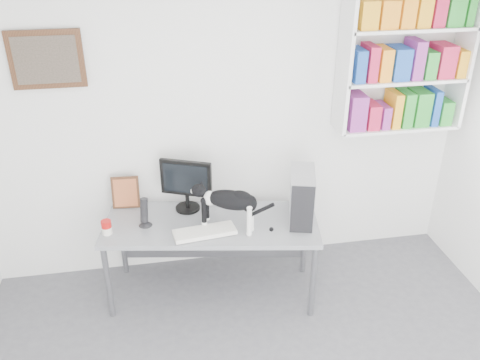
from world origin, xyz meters
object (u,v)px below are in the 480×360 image
(leaning_print, at_px, (126,192))
(monitor, at_px, (187,185))
(soup_can, at_px, (107,227))
(cat, at_px, (229,210))
(bookshelf, at_px, (406,54))
(desk, at_px, (212,258))
(pc_tower, at_px, (302,196))
(keyboard, at_px, (205,232))
(speaker, at_px, (144,212))

(leaning_print, bearing_deg, monitor, -10.51)
(soup_can, xyz_separation_m, cat, (0.91, -0.11, 0.12))
(bookshelf, xyz_separation_m, monitor, (-1.77, -0.11, -0.94))
(desk, bearing_deg, pc_tower, 4.06)
(keyboard, xyz_separation_m, leaning_print, (-0.58, 0.51, 0.12))
(speaker, bearing_deg, bookshelf, 38.13)
(speaker, bearing_deg, soup_can, -136.83)
(desk, xyz_separation_m, pc_tower, (0.70, -0.07, 0.55))
(speaker, bearing_deg, leaning_print, 144.91)
(bookshelf, distance_m, cat, 1.84)
(monitor, relative_size, speaker, 1.84)
(monitor, height_order, cat, monitor)
(keyboard, height_order, speaker, speaker)
(bookshelf, relative_size, soup_can, 11.12)
(desk, bearing_deg, speaker, -175.38)
(cat, bearing_deg, desk, 160.55)
(desk, relative_size, cat, 2.91)
(keyboard, xyz_separation_m, pc_tower, (0.77, 0.08, 0.18))
(bookshelf, distance_m, pc_tower, 1.38)
(desk, height_order, cat, cat)
(desk, xyz_separation_m, speaker, (-0.50, 0.05, 0.47))
(keyboard, bearing_deg, pc_tower, -0.89)
(leaning_print, bearing_deg, cat, -28.12)
(soup_can, relative_size, cat, 0.20)
(desk, distance_m, leaning_print, 0.88)
(keyboard, distance_m, soup_can, 0.73)
(pc_tower, height_order, speaker, pc_tower)
(monitor, height_order, keyboard, monitor)
(bookshelf, bearing_deg, leaning_print, 179.48)
(pc_tower, distance_m, soup_can, 1.50)
(keyboard, height_order, soup_can, soup_can)
(desk, distance_m, soup_can, 0.88)
(desk, bearing_deg, soup_can, -168.72)
(desk, relative_size, leaning_print, 6.07)
(leaning_print, distance_m, cat, 0.92)
(monitor, relative_size, keyboard, 0.95)
(bookshelf, distance_m, leaning_print, 2.48)
(bookshelf, bearing_deg, speaker, -172.07)
(desk, bearing_deg, leaning_print, 160.74)
(desk, xyz_separation_m, soup_can, (-0.79, -0.02, 0.40))
(keyboard, bearing_deg, desk, 59.25)
(desk, height_order, keyboard, keyboard)
(monitor, distance_m, cat, 0.46)
(desk, distance_m, cat, 0.55)
(leaning_print, relative_size, cat, 0.48)
(soup_can, bearing_deg, bookshelf, 8.54)
(desk, xyz_separation_m, keyboard, (-0.07, -0.15, 0.36))
(bookshelf, distance_m, soup_can, 2.66)
(desk, height_order, monitor, monitor)
(keyboard, distance_m, leaning_print, 0.78)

